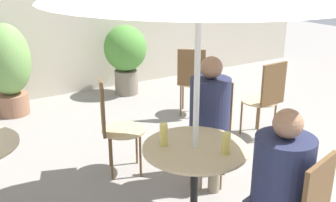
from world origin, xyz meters
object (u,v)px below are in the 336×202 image
at_px(bistro_chair_3, 113,120).
at_px(seated_person_0, 279,182).
at_px(bistro_chair_5, 267,94).
at_px(potted_plant_1, 125,53).
at_px(cafe_table_near, 195,164).
at_px(potted_plant_0, 8,65).
at_px(bistro_chair_1, 211,123).
at_px(bistro_chair_4, 192,76).
at_px(beer_glass_1, 164,135).
at_px(seated_person_1, 209,112).
at_px(beer_glass_0, 226,143).

height_order(bistro_chair_3, seated_person_0, seated_person_0).
height_order(bistro_chair_5, potted_plant_1, potted_plant_1).
height_order(cafe_table_near, potted_plant_0, potted_plant_0).
height_order(bistro_chair_1, seated_person_0, seated_person_0).
xyz_separation_m(bistro_chair_1, potted_plant_0, (-1.36, 2.81, 0.14)).
bearing_deg(bistro_chair_4, seated_person_0, 105.69).
bearing_deg(bistro_chair_4, potted_plant_0, 6.73).
bearing_deg(bistro_chair_5, potted_plant_1, -77.57).
xyz_separation_m(bistro_chair_1, seated_person_0, (-0.44, -1.29, 0.15)).
bearing_deg(beer_glass_1, cafe_table_near, -37.33).
bearing_deg(potted_plant_1, bistro_chair_5, -74.75).
relative_size(bistro_chair_4, bistro_chair_5, 1.00).
xyz_separation_m(cafe_table_near, seated_person_0, (0.18, -0.68, 0.14)).
relative_size(bistro_chair_1, bistro_chair_4, 1.00).
distance_m(bistro_chair_1, potted_plant_0, 3.13).
distance_m(seated_person_1, potted_plant_0, 3.18).
xyz_separation_m(bistro_chair_4, potted_plant_0, (-2.12, 1.36, 0.14)).
xyz_separation_m(bistro_chair_4, beer_glass_1, (-1.58, -1.91, 0.24)).
xyz_separation_m(bistro_chair_3, potted_plant_0, (-0.56, 2.27, 0.14)).
bearing_deg(potted_plant_0, beer_glass_0, -76.47).
xyz_separation_m(seated_person_0, beer_glass_0, (-0.04, 0.48, 0.08)).
distance_m(seated_person_0, potted_plant_1, 4.21).
xyz_separation_m(bistro_chair_3, seated_person_0, (0.36, -1.84, 0.15)).
bearing_deg(bistro_chair_5, beer_glass_1, 20.63).
relative_size(bistro_chair_1, potted_plant_0, 0.75).
relative_size(beer_glass_0, beer_glass_1, 0.91).
bearing_deg(potted_plant_1, bistro_chair_4, -76.03).
bearing_deg(beer_glass_0, bistro_chair_3, 102.94).
distance_m(bistro_chair_4, beer_glass_0, 2.60).
bearing_deg(bistro_chair_4, seated_person_1, 100.12).
height_order(bistro_chair_5, seated_person_1, seated_person_1).
relative_size(seated_person_1, potted_plant_1, 1.13).
bearing_deg(potted_plant_1, beer_glass_0, -104.02).
height_order(bistro_chair_1, potted_plant_1, potted_plant_1).
bearing_deg(bistro_chair_5, bistro_chair_1, 15.60).
height_order(cafe_table_near, bistro_chair_1, bistro_chair_1).
bearing_deg(seated_person_0, cafe_table_near, -90.00).
bearing_deg(bistro_chair_3, cafe_table_near, -151.98).
relative_size(bistro_chair_1, seated_person_1, 0.77).
relative_size(bistro_chair_4, seated_person_0, 0.79).
distance_m(bistro_chair_3, potted_plant_1, 2.59).
relative_size(cafe_table_near, beer_glass_0, 4.95).
bearing_deg(potted_plant_0, bistro_chair_5, -44.97).
height_order(bistro_chair_5, beer_glass_0, bistro_chair_5).
xyz_separation_m(bistro_chair_3, beer_glass_1, (-0.01, -1.01, 0.24)).
distance_m(seated_person_0, seated_person_1, 1.23).
height_order(bistro_chair_5, potted_plant_0, potted_plant_0).
height_order(bistro_chair_5, seated_person_0, seated_person_0).
distance_m(cafe_table_near, potted_plant_1, 3.59).
bearing_deg(bistro_chair_4, cafe_table_near, 95.54).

